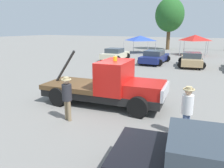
{
  "coord_description": "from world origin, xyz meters",
  "views": [
    {
      "loc": [
        4.98,
        -8.59,
        3.54
      ],
      "look_at": [
        0.5,
        0.0,
        1.05
      ],
      "focal_mm": 35.0,
      "sensor_mm": 36.0,
      "label": 1
    }
  ],
  "objects_px": {
    "canopy_tent_blue": "(140,38)",
    "person_at_hood": "(67,95)",
    "canopy_tent_red": "(195,38)",
    "traffic_cone": "(146,87)",
    "person_near_truck": "(187,107)",
    "parked_car_navy": "(154,57)",
    "tow_truck": "(110,86)",
    "parked_car_cream": "(115,54)",
    "tree_left": "(170,15)",
    "parked_car_tan": "(191,60)"
  },
  "relations": [
    {
      "from": "canopy_tent_blue",
      "to": "person_at_hood",
      "type": "bearing_deg",
      "value": -76.08
    },
    {
      "from": "canopy_tent_red",
      "to": "traffic_cone",
      "type": "distance_m",
      "value": 19.45
    },
    {
      "from": "person_near_truck",
      "to": "canopy_tent_blue",
      "type": "bearing_deg",
      "value": 130.08
    },
    {
      "from": "person_near_truck",
      "to": "canopy_tent_red",
      "type": "distance_m",
      "value": 24.06
    },
    {
      "from": "parked_car_navy",
      "to": "traffic_cone",
      "type": "height_order",
      "value": "parked_car_navy"
    },
    {
      "from": "parked_car_navy",
      "to": "canopy_tent_blue",
      "type": "bearing_deg",
      "value": 28.72
    },
    {
      "from": "parked_car_navy",
      "to": "canopy_tent_red",
      "type": "bearing_deg",
      "value": -16.45
    },
    {
      "from": "person_near_truck",
      "to": "canopy_tent_red",
      "type": "height_order",
      "value": "canopy_tent_red"
    },
    {
      "from": "tow_truck",
      "to": "traffic_cone",
      "type": "bearing_deg",
      "value": 68.56
    },
    {
      "from": "person_near_truck",
      "to": "parked_car_navy",
      "type": "relative_size",
      "value": 0.37
    },
    {
      "from": "parked_car_cream",
      "to": "parked_car_navy",
      "type": "distance_m",
      "value": 4.72
    },
    {
      "from": "parked_car_cream",
      "to": "canopy_tent_blue",
      "type": "relative_size",
      "value": 1.21
    },
    {
      "from": "parked_car_cream",
      "to": "traffic_cone",
      "type": "bearing_deg",
      "value": -148.01
    },
    {
      "from": "canopy_tent_red",
      "to": "parked_car_cream",
      "type": "bearing_deg",
      "value": -129.92
    },
    {
      "from": "tow_truck",
      "to": "canopy_tent_blue",
      "type": "height_order",
      "value": "tow_truck"
    },
    {
      "from": "canopy_tent_red",
      "to": "traffic_cone",
      "type": "relative_size",
      "value": 5.78
    },
    {
      "from": "tow_truck",
      "to": "tree_left",
      "type": "xyz_separation_m",
      "value": [
        -4.25,
        28.7,
        4.66
      ]
    },
    {
      "from": "tree_left",
      "to": "canopy_tent_blue",
      "type": "bearing_deg",
      "value": -108.35
    },
    {
      "from": "person_near_truck",
      "to": "canopy_tent_red",
      "type": "bearing_deg",
      "value": 113.17
    },
    {
      "from": "parked_car_tan",
      "to": "traffic_cone",
      "type": "relative_size",
      "value": 8.32
    },
    {
      "from": "person_at_hood",
      "to": "canopy_tent_red",
      "type": "bearing_deg",
      "value": -160.21
    },
    {
      "from": "person_at_hood",
      "to": "canopy_tent_blue",
      "type": "distance_m",
      "value": 24.74
    },
    {
      "from": "parked_car_tan",
      "to": "canopy_tent_blue",
      "type": "relative_size",
      "value": 1.26
    },
    {
      "from": "tree_left",
      "to": "traffic_cone",
      "type": "distance_m",
      "value": 26.75
    },
    {
      "from": "person_at_hood",
      "to": "canopy_tent_blue",
      "type": "bearing_deg",
      "value": -143.0
    },
    {
      "from": "parked_car_navy",
      "to": "traffic_cone",
      "type": "bearing_deg",
      "value": -165.91
    },
    {
      "from": "person_at_hood",
      "to": "parked_car_cream",
      "type": "xyz_separation_m",
      "value": [
        -5.91,
        15.86,
        -0.38
      ]
    },
    {
      "from": "canopy_tent_red",
      "to": "tree_left",
      "type": "distance_m",
      "value": 8.77
    },
    {
      "from": "parked_car_tan",
      "to": "parked_car_navy",
      "type": "bearing_deg",
      "value": 77.99
    },
    {
      "from": "tow_truck",
      "to": "canopy_tent_blue",
      "type": "distance_m",
      "value": 22.7
    },
    {
      "from": "person_at_hood",
      "to": "parked_car_navy",
      "type": "height_order",
      "value": "person_at_hood"
    },
    {
      "from": "parked_car_navy",
      "to": "canopy_tent_blue",
      "type": "distance_m",
      "value": 9.84
    },
    {
      "from": "parked_car_cream",
      "to": "canopy_tent_blue",
      "type": "bearing_deg",
      "value": -2.56
    },
    {
      "from": "person_at_hood",
      "to": "traffic_cone",
      "type": "relative_size",
      "value": 3.17
    },
    {
      "from": "parked_car_navy",
      "to": "parked_car_cream",
      "type": "bearing_deg",
      "value": 85.08
    },
    {
      "from": "traffic_cone",
      "to": "tow_truck",
      "type": "bearing_deg",
      "value": -105.17
    },
    {
      "from": "canopy_tent_blue",
      "to": "tree_left",
      "type": "relative_size",
      "value": 0.44
    },
    {
      "from": "tow_truck",
      "to": "canopy_tent_red",
      "type": "bearing_deg",
      "value": 81.71
    },
    {
      "from": "tow_truck",
      "to": "parked_car_tan",
      "type": "height_order",
      "value": "tow_truck"
    },
    {
      "from": "parked_car_cream",
      "to": "tree_left",
      "type": "distance_m",
      "value": 16.09
    },
    {
      "from": "person_near_truck",
      "to": "parked_car_tan",
      "type": "height_order",
      "value": "person_near_truck"
    },
    {
      "from": "canopy_tent_blue",
      "to": "canopy_tent_red",
      "type": "xyz_separation_m",
      "value": [
        7.36,
        0.63,
        0.18
      ]
    },
    {
      "from": "person_at_hood",
      "to": "traffic_cone",
      "type": "bearing_deg",
      "value": -172.15
    },
    {
      "from": "person_at_hood",
      "to": "tow_truck",
      "type": "bearing_deg",
      "value": -172.22
    },
    {
      "from": "canopy_tent_blue",
      "to": "traffic_cone",
      "type": "relative_size",
      "value": 6.6
    },
    {
      "from": "canopy_tent_blue",
      "to": "tree_left",
      "type": "bearing_deg",
      "value": 71.65
    },
    {
      "from": "parked_car_navy",
      "to": "canopy_tent_red",
      "type": "relative_size",
      "value": 1.48
    },
    {
      "from": "parked_car_cream",
      "to": "canopy_tent_blue",
      "type": "height_order",
      "value": "canopy_tent_blue"
    },
    {
      "from": "traffic_cone",
      "to": "parked_car_cream",
      "type": "bearing_deg",
      "value": 124.78
    },
    {
      "from": "canopy_tent_blue",
      "to": "traffic_cone",
      "type": "bearing_deg",
      "value": -68.47
    }
  ]
}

